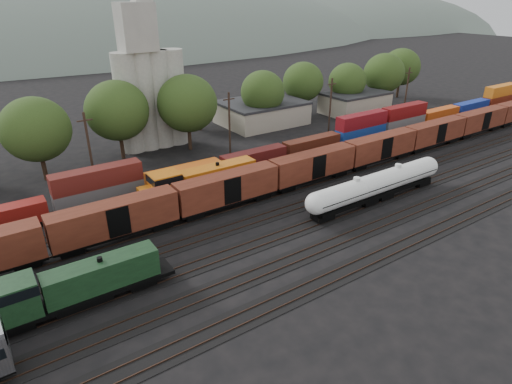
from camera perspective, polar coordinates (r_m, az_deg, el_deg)
ground at (r=55.44m, az=-2.35°, el=-4.54°), size 600.00×600.00×0.00m
tracks at (r=55.42m, az=-2.35°, el=-4.49°), size 180.00×33.20×0.20m
green_locomotive at (r=43.92m, az=-23.68°, el=-11.57°), size 17.71×3.12×4.69m
tank_car_a at (r=59.93m, az=13.12°, el=0.03°), size 17.19×3.08×4.51m
tank_car_b at (r=66.01m, az=18.22°, el=1.80°), size 17.46×3.13×4.58m
orange_locomotive at (r=61.83m, az=-7.80°, el=1.37°), size 19.66×3.28×4.91m
boxcar_string at (r=62.37m, az=2.26°, el=2.15°), size 184.40×2.90×4.20m
container_wall at (r=72.60m, az=0.41°, el=4.96°), size 175.27×2.60×5.80m
grain_silo at (r=83.82m, az=-14.00°, el=13.22°), size 13.40×5.00×29.00m
industrial_sheds at (r=86.41m, az=-11.15°, el=7.86°), size 119.38×17.26×5.10m
tree_band at (r=84.50m, az=-11.06°, el=11.30°), size 164.76×19.31×14.14m
utility_poles at (r=71.21m, az=-11.93°, el=7.20°), size 122.20×0.36×12.00m
distant_hills at (r=308.90m, az=-25.31°, el=13.75°), size 860.00×286.00×130.00m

